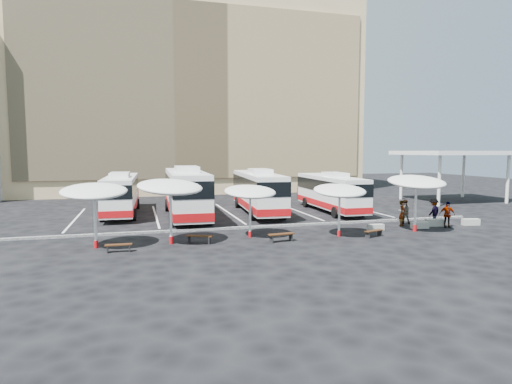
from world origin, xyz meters
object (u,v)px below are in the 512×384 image
object	(u,v)px
sunshade_3	(340,191)
passenger_1	(405,212)
conc_bench_2	(435,223)
conc_bench_3	(471,222)
wood_bench_2	(281,235)
conc_bench_0	(375,227)
bus_0	(121,193)
sunshade_4	(416,182)
sunshade_0	(94,191)
bus_2	(258,190)
passenger_0	(403,213)
sunshade_1	(170,187)
wood_bench_0	(119,246)
bus_1	(186,191)
wood_bench_3	(374,232)
conc_bench_1	(420,225)
passenger_3	(434,211)
passenger_2	(447,215)
sunshade_2	(250,192)
wood_bench_1	(199,237)
bus_3	(330,191)

from	to	relation	value
sunshade_3	passenger_1	world-z (taller)	sunshade_3
conc_bench_2	conc_bench_3	size ratio (longest dim) A/B	1.09
wood_bench_2	conc_bench_0	size ratio (longest dim) A/B	1.45
bus_0	conc_bench_2	world-z (taller)	bus_0
sunshade_4	sunshade_0	bearing A→B (deg)	178.58
bus_2	passenger_0	bearing A→B (deg)	-43.41
sunshade_1	sunshade_4	world-z (taller)	sunshade_4
sunshade_3	sunshade_4	xyz separation A→B (m)	(5.51, 0.22, 0.40)
sunshade_0	wood_bench_0	size ratio (longest dim) A/B	2.73
bus_1	conc_bench_3	distance (m)	21.01
wood_bench_0	wood_bench_3	world-z (taller)	same
wood_bench_2	conc_bench_1	xyz separation A→B (m)	(10.33, 1.49, -0.15)
conc_bench_0	conc_bench_2	xyz separation A→B (m)	(4.83, 0.32, 0.04)
bus_0	conc_bench_3	bearing A→B (deg)	-24.55
passenger_0	passenger_1	xyz separation A→B (m)	(0.70, 0.74, -0.01)
passenger_0	conc_bench_0	bearing A→B (deg)	159.58
passenger_3	conc_bench_3	bearing A→B (deg)	130.35
conc_bench_2	passenger_3	size ratio (longest dim) A/B	0.71
bus_0	passenger_2	bearing A→B (deg)	-27.55
wood_bench_2	passenger_2	distance (m)	12.43
conc_bench_2	wood_bench_3	bearing A→B (deg)	-160.12
conc_bench_2	conc_bench_3	distance (m)	2.70
sunshade_2	bus_2	bearing A→B (deg)	71.64
wood_bench_1	bus_0	bearing A→B (deg)	109.63
sunshade_4	passenger_1	bearing A→B (deg)	67.51
bus_0	conc_bench_3	xyz separation A→B (m)	(23.79, -12.03, -1.56)
passenger_2	sunshade_1	bearing A→B (deg)	-157.09
wood_bench_0	wood_bench_3	distance (m)	14.74
bus_1	passenger_3	size ratio (longest dim) A/B	6.97
wood_bench_0	wood_bench_2	bearing A→B (deg)	0.89
bus_2	sunshade_4	world-z (taller)	sunshade_4
passenger_3	sunshade_3	bearing A→B (deg)	-9.82
conc_bench_3	passenger_1	bearing A→B (deg)	156.30
wood_bench_0	sunshade_0	bearing A→B (deg)	132.55
sunshade_2	sunshade_3	xyz separation A→B (m)	(5.26, -1.24, 0.04)
bus_1	wood_bench_3	xyz separation A→B (m)	(10.08, -10.96, -1.75)
wood_bench_0	wood_bench_2	world-z (taller)	wood_bench_2
sunshade_2	passenger_2	distance (m)	13.88
bus_0	sunshade_2	bearing A→B (deg)	-54.64
sunshade_3	bus_1	bearing A→B (deg)	128.28
conc_bench_3	sunshade_0	bearing A→B (deg)	-178.93
bus_3	wood_bench_0	xyz separation A→B (m)	(-16.97, -10.72, -1.42)
sunshade_4	passenger_1	world-z (taller)	sunshade_4
bus_1	wood_bench_1	bearing A→B (deg)	-90.45
wood_bench_1	bus_3	bearing A→B (deg)	37.64
sunshade_2	wood_bench_1	size ratio (longest dim) A/B	2.16
bus_1	wood_bench_2	world-z (taller)	bus_1
bus_0	sunshade_3	xyz separation A→B (m)	(13.05, -13.19, 1.02)
conc_bench_2	passenger_3	bearing A→B (deg)	59.76
conc_bench_0	conc_bench_1	bearing A→B (deg)	-3.10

